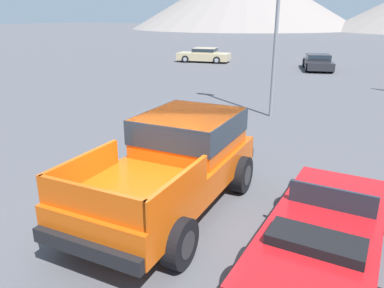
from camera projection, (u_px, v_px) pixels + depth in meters
ground_plane at (161, 222)px, 7.41m from camera, size 320.00×320.00×0.00m
orange_pickup_truck at (178, 157)px, 7.87m from camera, size 2.57×5.26×1.87m
red_convertible_car at (323, 235)px, 6.22m from camera, size 1.92×4.51×1.07m
parked_car_dark at (318, 62)px, 28.04m from camera, size 3.05×4.78×1.14m
parked_car_tan at (204, 55)px, 32.59m from camera, size 4.77×2.67×1.21m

